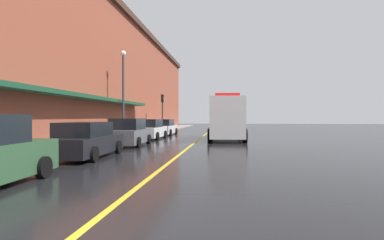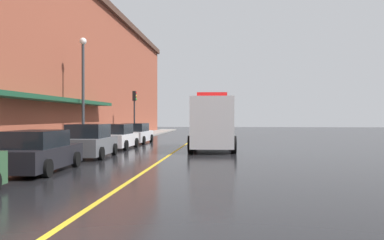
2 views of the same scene
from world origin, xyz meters
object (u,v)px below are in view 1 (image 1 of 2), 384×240
object	(u,v)px
traffic_light_near	(163,106)
street_lamp_left	(123,84)
box_truck	(226,119)
parked_car_1	(86,141)
parked_car_3	(150,130)
parked_car_4	(164,127)
parked_car_2	(129,133)
parking_meter_0	(116,128)

from	to	relation	value
traffic_light_near	street_lamp_left	bearing A→B (deg)	-93.26
box_truck	street_lamp_left	world-z (taller)	street_lamp_left
parked_car_1	parked_car_3	size ratio (longest dim) A/B	1.15
traffic_light_near	parked_car_4	bearing A→B (deg)	-75.64
box_truck	parked_car_2	bearing A→B (deg)	-48.60
parked_car_1	parked_car_4	bearing A→B (deg)	-1.67
parked_car_2	parked_car_3	bearing A→B (deg)	0.13
parked_car_3	parking_meter_0	world-z (taller)	parked_car_3
traffic_light_near	box_truck	bearing A→B (deg)	-55.14
parking_meter_0	street_lamp_left	size ratio (longest dim) A/B	0.19
parked_car_4	traffic_light_near	xyz separation A→B (m)	(-1.24, 4.85, 2.40)
parked_car_3	traffic_light_near	distance (m)	10.93
parked_car_1	box_truck	bearing A→B (deg)	-30.65
parked_car_2	parked_car_3	xyz separation A→B (m)	(-0.14, 5.84, -0.04)
street_lamp_left	traffic_light_near	world-z (taller)	street_lamp_left
street_lamp_left	parked_car_2	bearing A→B (deg)	-66.93
parked_car_1	parked_car_4	world-z (taller)	parked_car_4
parked_car_1	traffic_light_near	xyz separation A→B (m)	(-1.29, 21.99, 2.41)
parked_car_1	parked_car_4	distance (m)	17.15
parked_car_2	traffic_light_near	world-z (taller)	traffic_light_near
parked_car_2	parking_meter_0	xyz separation A→B (m)	(-1.46, 1.66, 0.26)
parked_car_2	street_lamp_left	xyz separation A→B (m)	(-2.06, 4.83, 3.60)
parked_car_4	parking_meter_0	distance (m)	10.00
parked_car_4	parking_meter_0	xyz separation A→B (m)	(-1.30, -9.92, 0.31)
parking_meter_0	street_lamp_left	xyz separation A→B (m)	(-0.60, 3.16, 3.34)
parked_car_2	parked_car_3	distance (m)	5.84
box_truck	traffic_light_near	xyz separation A→B (m)	(-7.48, 10.74, 1.50)
parked_car_3	box_truck	distance (m)	6.29
street_lamp_left	traffic_light_near	distance (m)	11.68
parked_car_3	parked_car_1	bearing A→B (deg)	-177.94
parked_car_4	street_lamp_left	bearing A→B (deg)	164.94
parked_car_2	parking_meter_0	bearing A→B (deg)	39.99
parked_car_3	parked_car_4	world-z (taller)	parked_car_3
parked_car_1	box_truck	distance (m)	12.88
box_truck	traffic_light_near	size ratio (longest dim) A/B	1.83
parked_car_1	parked_car_2	bearing A→B (deg)	-2.90
parked_car_2	box_truck	bearing A→B (deg)	-48.19
parking_meter_0	traffic_light_near	distance (m)	14.91
street_lamp_left	parking_meter_0	bearing A→B (deg)	-79.26
parked_car_3	box_truck	size ratio (longest dim) A/B	0.53
street_lamp_left	traffic_light_near	bearing A→B (deg)	86.74
parked_car_2	box_truck	xyz separation A→B (m)	(6.09, 5.68, 0.85)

